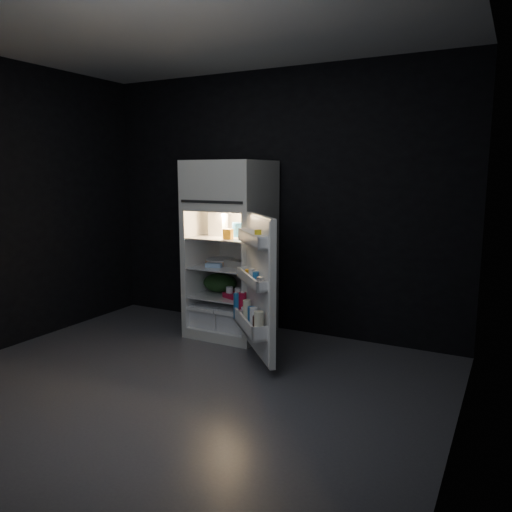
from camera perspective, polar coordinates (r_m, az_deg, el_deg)
The scene contains 20 objects.
floor at distance 4.12m, azimuth -8.49°, elevation -14.37°, with size 4.00×3.40×0.00m, color #4D4D52.
ceiling at distance 3.91m, azimuth -9.55°, elevation 24.79°, with size 4.00×3.40×0.00m, color silver.
wall_back at distance 5.24m, azimuth 2.24°, elevation 6.10°, with size 4.00×0.00×2.70m, color black.
wall_left at distance 5.23m, azimuth -26.92°, elevation 5.07°, with size 0.00×3.40×2.70m, color black.
wall_right at distance 3.05m, azimuth 22.81°, elevation 2.92°, with size 0.00×3.40×2.70m, color black.
refrigerator at distance 5.09m, azimuth -2.80°, elevation 1.53°, with size 0.76×0.71×1.78m.
fridge_door at distance 4.28m, azimuth 0.09°, elevation -3.75°, with size 0.63×0.66×1.22m.
milk_jug at distance 5.10m, azimuth -4.35°, elevation 3.68°, with size 0.15×0.15×0.24m, color white.
mayo_jar at distance 5.01m, azimuth -2.10°, elevation 3.02°, with size 0.11×0.11×0.14m, color #1D5A9D.
jam_jar at distance 4.97m, azimuth -0.30°, elevation 2.92°, with size 0.11×0.11×0.13m, color black.
amber_bottle at distance 5.25m, azimuth -4.37°, elevation 3.73°, with size 0.09×0.09×0.22m, color gold.
small_carton at distance 4.82m, azimuth -3.22°, elevation 2.53°, with size 0.09×0.06×0.10m, color #C58117.
egg_carton at distance 4.97m, azimuth -1.95°, elevation -0.93°, with size 0.31×0.12×0.07m, color gray.
pie at distance 5.20m, azimuth -4.07°, elevation -0.66°, with size 0.32×0.32×0.04m, color #A77958.
flat_package at distance 5.01m, azimuth -4.86°, elevation -1.06°, with size 0.16×0.08×0.04m, color #95BCE6.
wrapped_pkg at distance 5.12m, azimuth 0.39°, elevation -0.73°, with size 0.13×0.11×0.05m, color #ECE8C1.
produce_bag at distance 5.24m, azimuth -4.12°, elevation -3.06°, with size 0.37×0.31×0.20m, color #193815.
yogurt_tray at distance 4.98m, azimuth -2.44°, elevation -4.58°, with size 0.24×0.13×0.05m, color maroon.
small_can_red at distance 5.16m, azimuth -0.49°, elevation -3.84°, with size 0.07×0.07×0.09m, color maroon.
small_can_silver at distance 5.17m, azimuth 0.72°, elevation -3.81°, with size 0.07×0.07×0.09m, color silver.
Camera 1 is at (2.26, -3.02, 1.66)m, focal length 35.00 mm.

